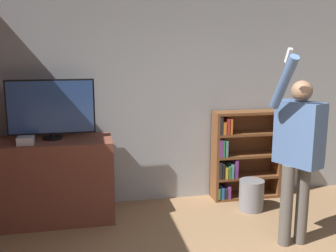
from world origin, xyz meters
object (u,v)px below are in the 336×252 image
at_px(television, 51,109).
at_px(person, 298,147).
at_px(game_console, 26,141).
at_px(waste_bin, 251,195).
at_px(bookshelf, 240,155).

relative_size(television, person, 0.49).
relative_size(game_console, person, 0.09).
distance_m(television, waste_bin, 2.69).
relative_size(bookshelf, person, 0.59).
bearing_deg(television, waste_bin, -6.13).
relative_size(television, game_console, 5.54).
bearing_deg(game_console, bookshelf, 8.42).
relative_size(game_console, waste_bin, 0.46).
relative_size(bookshelf, waste_bin, 3.09).
relative_size(television, waste_bin, 2.56).
distance_m(game_console, person, 2.93).
xyz_separation_m(person, waste_bin, (-0.07, 0.93, -0.86)).
bearing_deg(waste_bin, game_console, 179.07).
distance_m(television, bookshelf, 2.55).
bearing_deg(bookshelf, waste_bin, -91.18).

